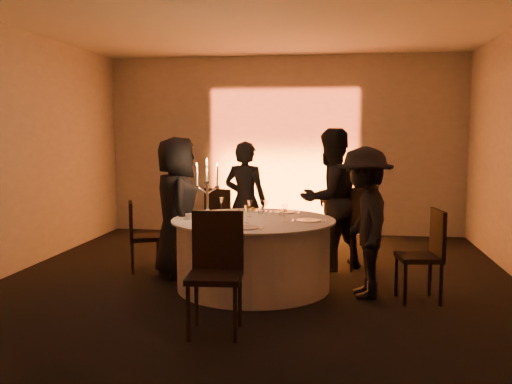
# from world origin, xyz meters

# --- Properties ---
(floor) EXTENTS (7.00, 7.00, 0.00)m
(floor) POSITION_xyz_m (0.00, 0.00, 0.00)
(floor) COLOR black
(floor) RESTS_ON ground
(ceiling) EXTENTS (7.00, 7.00, 0.00)m
(ceiling) POSITION_xyz_m (0.00, 0.00, 3.00)
(ceiling) COLOR white
(ceiling) RESTS_ON wall_back
(wall_back) EXTENTS (7.00, 0.00, 7.00)m
(wall_back) POSITION_xyz_m (0.00, 3.50, 1.50)
(wall_back) COLOR #AAA59E
(wall_back) RESTS_ON floor
(wall_front) EXTENTS (7.00, 0.00, 7.00)m
(wall_front) POSITION_xyz_m (0.00, -3.50, 1.50)
(wall_front) COLOR #AAA59E
(wall_front) RESTS_ON floor
(uplighter_fixture) EXTENTS (0.25, 0.12, 0.10)m
(uplighter_fixture) POSITION_xyz_m (0.00, 3.20, 0.05)
(uplighter_fixture) COLOR black
(uplighter_fixture) RESTS_ON floor
(banquet_table) EXTENTS (1.80, 1.80, 0.77)m
(banquet_table) POSITION_xyz_m (0.00, 0.00, 0.38)
(banquet_table) COLOR black
(banquet_table) RESTS_ON floor
(chair_left) EXTENTS (0.50, 0.50, 0.87)m
(chair_left) POSITION_xyz_m (-1.52, 0.56, 0.49)
(chair_left) COLOR black
(chair_left) RESTS_ON floor
(chair_back_left) EXTENTS (0.54, 0.54, 0.95)m
(chair_back_left) POSITION_xyz_m (-0.68, 1.58, 0.53)
(chair_back_left) COLOR black
(chair_back_left) RESTS_ON floor
(chair_back_right) EXTENTS (0.65, 0.65, 1.05)m
(chair_back_right) POSITION_xyz_m (1.16, 1.10, 0.59)
(chair_back_right) COLOR black
(chair_back_right) RESTS_ON floor
(chair_right) EXTENTS (0.47, 0.47, 0.94)m
(chair_right) POSITION_xyz_m (1.82, -0.25, 0.53)
(chair_right) COLOR black
(chair_right) RESTS_ON floor
(chair_front) EXTENTS (0.49, 0.49, 1.04)m
(chair_front) POSITION_xyz_m (-0.12, -1.41, 0.59)
(chair_front) COLOR black
(chair_front) RESTS_ON floor
(guest_left) EXTENTS (0.79, 0.95, 1.67)m
(guest_left) POSITION_xyz_m (-0.98, 0.37, 0.83)
(guest_left) COLOR black
(guest_left) RESTS_ON floor
(guest_back_left) EXTENTS (0.66, 0.51, 1.61)m
(guest_back_left) POSITION_xyz_m (-0.30, 1.29, 0.80)
(guest_back_left) COLOR black
(guest_back_left) RESTS_ON floor
(guest_back_right) EXTENTS (1.09, 1.07, 1.77)m
(guest_back_right) POSITION_xyz_m (0.82, 1.01, 0.89)
(guest_back_right) COLOR black
(guest_back_right) RESTS_ON floor
(guest_right) EXTENTS (0.72, 1.09, 1.58)m
(guest_right) POSITION_xyz_m (1.19, -0.16, 0.79)
(guest_right) COLOR black
(guest_right) RESTS_ON floor
(plate_left) EXTENTS (0.36, 0.25, 0.08)m
(plate_left) POSITION_xyz_m (-0.51, 0.17, 0.79)
(plate_left) COLOR white
(plate_left) RESTS_ON banquet_table
(plate_back_left) EXTENTS (0.35, 0.27, 0.08)m
(plate_back_left) POSITION_xyz_m (-0.10, 0.62, 0.79)
(plate_back_left) COLOR white
(plate_back_left) RESTS_ON banquet_table
(plate_back_right) EXTENTS (0.36, 0.26, 0.08)m
(plate_back_right) POSITION_xyz_m (0.29, 0.57, 0.79)
(plate_back_right) COLOR white
(plate_back_right) RESTS_ON banquet_table
(plate_right) EXTENTS (0.36, 0.27, 0.01)m
(plate_right) POSITION_xyz_m (0.61, -0.05, 0.78)
(plate_right) COLOR white
(plate_right) RESTS_ON banquet_table
(plate_front) EXTENTS (0.36, 0.29, 0.01)m
(plate_front) POSITION_xyz_m (-0.00, -0.60, 0.78)
(plate_front) COLOR white
(plate_front) RESTS_ON banquet_table
(coffee_cup) EXTENTS (0.11, 0.11, 0.07)m
(coffee_cup) POSITION_xyz_m (-0.70, -0.13, 0.80)
(coffee_cup) COLOR white
(coffee_cup) RESTS_ON banquet_table
(candelabra) EXTENTS (0.28, 0.14, 0.67)m
(candelabra) POSITION_xyz_m (-0.52, -0.00, 1.00)
(candelabra) COLOR silver
(candelabra) RESTS_ON banquet_table
(wine_glass_a) EXTENTS (0.07, 0.07, 0.19)m
(wine_glass_a) POSITION_xyz_m (0.12, 0.16, 0.91)
(wine_glass_a) COLOR silver
(wine_glass_a) RESTS_ON banquet_table
(wine_glass_b) EXTENTS (0.07, 0.07, 0.19)m
(wine_glass_b) POSITION_xyz_m (0.36, -0.11, 0.91)
(wine_glass_b) COLOR silver
(wine_glass_b) RESTS_ON banquet_table
(wine_glass_c) EXTENTS (0.07, 0.07, 0.19)m
(wine_glass_c) POSITION_xyz_m (-0.06, 0.14, 0.91)
(wine_glass_c) COLOR silver
(wine_glass_c) RESTS_ON banquet_table
(wine_glass_d) EXTENTS (0.07, 0.07, 0.19)m
(wine_glass_d) POSITION_xyz_m (-0.44, 0.37, 0.91)
(wine_glass_d) COLOR silver
(wine_glass_d) RESTS_ON banquet_table
(wine_glass_e) EXTENTS (0.07, 0.07, 0.19)m
(wine_glass_e) POSITION_xyz_m (-0.03, -0.29, 0.91)
(wine_glass_e) COLOR silver
(wine_glass_e) RESTS_ON banquet_table
(tumbler_a) EXTENTS (0.07, 0.07, 0.09)m
(tumbler_a) POSITION_xyz_m (0.29, 0.29, 0.82)
(tumbler_a) COLOR silver
(tumbler_a) RESTS_ON banquet_table
(tumbler_b) EXTENTS (0.07, 0.07, 0.09)m
(tumbler_b) POSITION_xyz_m (0.03, 0.40, 0.82)
(tumbler_b) COLOR silver
(tumbler_b) RESTS_ON banquet_table
(tumbler_c) EXTENTS (0.07, 0.07, 0.09)m
(tumbler_c) POSITION_xyz_m (-0.29, -0.29, 0.82)
(tumbler_c) COLOR silver
(tumbler_c) RESTS_ON banquet_table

